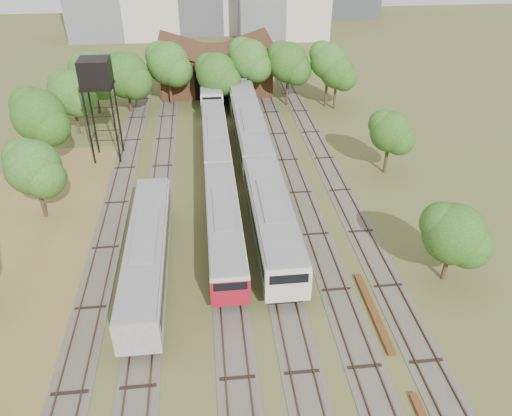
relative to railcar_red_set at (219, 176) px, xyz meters
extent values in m
cube|color=#4C473D|center=(-10.00, -1.04, -1.80)|extent=(2.60, 80.00, 0.06)
cube|color=#472D1E|center=(-10.72, -1.04, -1.71)|extent=(0.08, 80.00, 0.14)
cube|color=#472D1E|center=(-9.28, -1.04, -1.71)|extent=(0.08, 80.00, 0.14)
cube|color=#4C473D|center=(-6.00, -1.04, -1.80)|extent=(2.60, 80.00, 0.06)
cube|color=#472D1E|center=(-6.72, -1.04, -1.71)|extent=(0.08, 80.00, 0.14)
cube|color=#472D1E|center=(-5.28, -1.04, -1.71)|extent=(0.08, 80.00, 0.14)
cube|color=#4C473D|center=(0.00, -1.04, -1.80)|extent=(2.60, 80.00, 0.06)
cube|color=#472D1E|center=(-0.72, -1.04, -1.71)|extent=(0.08, 80.00, 0.14)
cube|color=#472D1E|center=(0.72, -1.04, -1.71)|extent=(0.08, 80.00, 0.14)
cube|color=#4C473D|center=(4.00, -1.04, -1.80)|extent=(2.60, 80.00, 0.06)
cube|color=#472D1E|center=(3.28, -1.04, -1.71)|extent=(0.08, 80.00, 0.14)
cube|color=#472D1E|center=(4.72, -1.04, -1.71)|extent=(0.08, 80.00, 0.14)
cube|color=#4C473D|center=(8.00, -1.04, -1.80)|extent=(2.60, 80.00, 0.06)
cube|color=#472D1E|center=(7.28, -1.04, -1.71)|extent=(0.08, 80.00, 0.14)
cube|color=#472D1E|center=(8.72, -1.04, -1.71)|extent=(0.08, 80.00, 0.14)
cube|color=#4C473D|center=(12.00, -1.04, -1.80)|extent=(2.60, 80.00, 0.06)
cube|color=#472D1E|center=(11.28, -1.04, -1.71)|extent=(0.08, 80.00, 0.14)
cube|color=#472D1E|center=(12.72, -1.04, -1.71)|extent=(0.08, 80.00, 0.14)
cube|color=black|center=(0.00, -8.69, -1.46)|extent=(2.09, 15.64, 0.76)
cube|color=beige|center=(0.00, -8.69, 0.11)|extent=(2.75, 17.00, 2.37)
cube|color=black|center=(0.00, -8.69, 0.39)|extent=(2.81, 15.64, 0.81)
cube|color=slate|center=(0.00, -8.69, 1.46)|extent=(2.53, 16.66, 0.34)
cube|color=maroon|center=(0.00, -8.69, -0.55)|extent=(2.81, 16.66, 0.43)
cube|color=maroon|center=(0.00, -17.14, -0.01)|extent=(2.79, 0.25, 2.13)
cube|color=black|center=(0.00, 8.81, -1.46)|extent=(2.09, 15.64, 0.76)
cube|color=beige|center=(0.00, 8.81, 0.11)|extent=(2.75, 17.00, 2.37)
cube|color=black|center=(0.00, 8.81, 0.39)|extent=(2.81, 15.64, 0.81)
cube|color=slate|center=(0.00, 8.81, 1.46)|extent=(2.53, 16.66, 0.34)
cube|color=maroon|center=(0.00, 8.81, -0.55)|extent=(2.81, 16.66, 0.43)
cube|color=black|center=(4.00, -8.85, -1.39)|extent=(2.43, 15.64, 0.89)
cube|color=beige|center=(4.00, -8.85, 0.43)|extent=(3.21, 17.00, 2.77)
cube|color=black|center=(4.00, -8.85, 0.77)|extent=(3.27, 15.64, 0.94)
cube|color=slate|center=(4.00, -8.85, 2.02)|extent=(2.95, 16.66, 0.40)
cube|color=#1B6F2C|center=(4.00, -8.85, -0.34)|extent=(3.27, 16.66, 0.50)
cube|color=beige|center=(4.00, -17.30, 0.30)|extent=(3.25, 0.25, 2.49)
cube|color=black|center=(4.00, 8.65, -1.39)|extent=(2.43, 15.64, 0.89)
cube|color=beige|center=(4.00, 8.65, 0.43)|extent=(3.21, 17.00, 2.77)
cube|color=black|center=(4.00, 8.65, 0.77)|extent=(3.27, 15.64, 0.94)
cube|color=slate|center=(4.00, 8.65, 2.02)|extent=(2.95, 16.66, 0.40)
cube|color=#1B6F2C|center=(4.00, 8.65, -0.34)|extent=(3.27, 16.66, 0.50)
cube|color=black|center=(4.00, 26.15, -1.39)|extent=(2.43, 15.64, 0.89)
cube|color=beige|center=(4.00, 26.15, 0.43)|extent=(3.21, 17.00, 2.77)
cube|color=black|center=(4.00, 26.15, 0.77)|extent=(3.27, 15.64, 0.94)
cube|color=slate|center=(4.00, 26.15, 2.02)|extent=(2.95, 16.66, 0.40)
cube|color=#1B6F2C|center=(4.00, 26.15, -0.34)|extent=(3.27, 16.66, 0.50)
cube|color=black|center=(0.00, 27.31, -1.43)|extent=(2.21, 14.72, 0.80)
cube|color=beige|center=(0.00, 27.31, 0.23)|extent=(2.92, 16.00, 2.51)
cube|color=black|center=(0.00, 27.31, 0.53)|extent=(2.98, 14.72, 0.85)
cube|color=slate|center=(0.00, 27.31, 1.67)|extent=(2.68, 15.68, 0.36)
cube|color=#1B6F2C|center=(0.00, 27.31, -0.48)|extent=(2.98, 15.68, 0.45)
cube|color=beige|center=(0.00, 19.36, 0.10)|extent=(2.96, 0.25, 2.26)
cube|color=black|center=(-6.00, -12.07, -1.44)|extent=(2.20, 16.56, 0.80)
cube|color=gray|center=(-6.00, -12.07, 0.21)|extent=(2.89, 18.00, 2.49)
cube|color=black|center=(-6.00, -12.07, 0.51)|extent=(2.95, 16.56, 0.85)
cube|color=slate|center=(-6.00, -12.07, 1.64)|extent=(2.66, 17.64, 0.36)
cylinder|color=black|center=(-13.37, 7.75, 2.24)|extent=(0.20, 0.20, 8.15)
cylinder|color=black|center=(-10.62, 7.75, 2.24)|extent=(0.20, 0.20, 8.15)
cylinder|color=black|center=(-13.37, 10.49, 2.24)|extent=(0.20, 0.20, 8.15)
cylinder|color=black|center=(-10.62, 10.49, 2.24)|extent=(0.20, 0.20, 8.15)
cube|color=black|center=(-11.99, 9.12, 6.41)|extent=(3.21, 3.21, 0.20)
cube|color=black|center=(-11.99, 9.12, 7.89)|extent=(3.06, 3.06, 2.75)
cube|color=brown|center=(10.00, -18.22, -1.70)|extent=(0.53, 7.93, 0.26)
cube|color=#3B2415|center=(1.00, 31.96, 0.92)|extent=(16.00, 11.00, 5.50)
cube|color=#3B2415|center=(-3.00, 31.96, 4.27)|extent=(8.45, 11.55, 2.96)
cube|color=#3B2415|center=(5.00, 31.96, 4.27)|extent=(8.45, 11.55, 2.96)
cube|color=black|center=(1.00, 26.51, 0.37)|extent=(6.40, 0.15, 4.12)
cylinder|color=#382616|center=(-16.18, -2.70, 0.16)|extent=(0.36, 0.36, 3.99)
sphere|color=#1D4612|center=(-16.18, -2.70, 3.25)|extent=(4.86, 4.86, 4.86)
cylinder|color=#382616|center=(-17.69, 6.47, 0.63)|extent=(0.36, 0.36, 4.93)
sphere|color=#1D4612|center=(-17.69, 6.47, 4.44)|extent=(5.37, 5.37, 5.37)
cylinder|color=#382616|center=(-16.68, 16.40, 0.20)|extent=(0.36, 0.36, 4.07)
sphere|color=#1D4612|center=(-16.68, 16.40, 3.35)|extent=(5.32, 5.32, 5.32)
cylinder|color=#382616|center=(-15.26, 23.23, 0.22)|extent=(0.36, 0.36, 4.11)
sphere|color=#1D4612|center=(-15.26, 23.23, 3.39)|extent=(6.11, 6.11, 6.11)
cylinder|color=#382616|center=(-11.02, 23.06, 0.16)|extent=(0.36, 0.36, 3.99)
sphere|color=#1D4612|center=(-11.02, 23.06, 3.25)|extent=(5.99, 5.99, 5.99)
cylinder|color=#382616|center=(-5.61, 25.49, 0.43)|extent=(0.36, 0.36, 4.53)
sphere|color=#1D4612|center=(-5.61, 25.49, 3.93)|extent=(5.77, 5.77, 5.77)
cylinder|color=#382616|center=(0.88, 22.85, 0.11)|extent=(0.36, 0.36, 3.88)
sphere|color=#1D4612|center=(0.88, 22.85, 3.11)|extent=(5.50, 5.50, 5.50)
cylinder|color=#382616|center=(5.31, 23.92, 0.70)|extent=(0.36, 0.36, 5.08)
sphere|color=#1D4612|center=(5.31, 23.92, 4.63)|extent=(5.28, 5.28, 5.28)
cylinder|color=#382616|center=(10.57, 23.42, 0.52)|extent=(0.36, 0.36, 4.71)
sphere|color=#1D4612|center=(10.57, 23.42, 4.16)|extent=(5.38, 5.38, 5.38)
cylinder|color=#382616|center=(15.84, 22.27, 0.64)|extent=(0.36, 0.36, 4.96)
sphere|color=#1D4612|center=(15.84, 22.27, 4.47)|extent=(4.81, 4.81, 4.81)
cylinder|color=#382616|center=(16.49, -15.18, -0.18)|extent=(0.36, 0.36, 3.30)
sphere|color=#1D4612|center=(16.49, -15.18, 2.37)|extent=(4.58, 4.58, 4.58)
cylinder|color=#382616|center=(17.68, 2.25, 0.00)|extent=(0.36, 0.36, 3.66)
sphere|color=#1D4612|center=(17.68, 2.25, 2.83)|extent=(4.18, 4.18, 4.18)
cylinder|color=#382616|center=(16.85, 21.25, 0.20)|extent=(0.36, 0.36, 4.07)
sphere|color=#1D4612|center=(16.85, 21.25, 3.35)|extent=(4.48, 4.48, 4.48)
camera|label=1|loc=(-1.08, -43.16, 23.26)|focal=35.00mm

